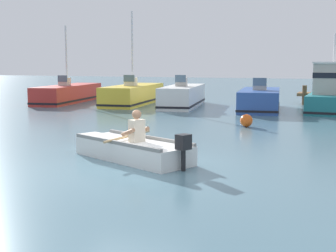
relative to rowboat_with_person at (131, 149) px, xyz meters
name	(u,v)px	position (x,y,z in m)	size (l,w,h in m)	color
ground_plane	(128,169)	(0.36, -0.94, -0.25)	(120.00, 120.00, 0.00)	slate
rowboat_with_person	(131,149)	(0.00, 0.00, 0.00)	(3.53, 2.45, 1.19)	white
moored_boat_red	(68,94)	(-10.13, 13.50, 0.22)	(2.52, 6.69, 4.32)	#B72D28
moored_boat_yellow	(134,95)	(-6.11, 13.69, 0.25)	(2.40, 6.42, 4.98)	gold
moored_boat_white	(183,97)	(-3.11, 13.24, 0.26)	(2.38, 5.74, 1.64)	white
moored_boat_blue	(260,100)	(0.96, 12.72, 0.22)	(2.40, 5.23, 1.56)	#2D519E
moored_boat_teal	(332,93)	(4.23, 13.49, 0.59)	(2.23, 6.03, 3.59)	#1E727A
mooring_buoy	(246,121)	(1.50, 6.54, -0.03)	(0.45, 0.45, 0.45)	#E55919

